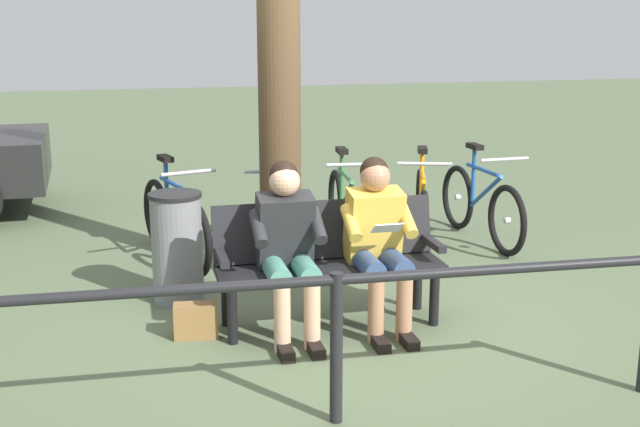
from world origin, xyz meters
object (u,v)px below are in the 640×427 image
object	(u,v)px
bicycle_green	(481,205)
bicycle_silver	(421,210)
person_reading	(378,236)
bicycle_red	(175,222)
person_companion	(288,241)
tree_trunk	(279,25)
handbag	(196,321)
bicycle_purple	(345,211)
litter_bin	(177,247)
bicycle_orange	(271,219)
bench	(328,254)

from	to	relation	value
bicycle_green	bicycle_silver	world-z (taller)	same
person_reading	bicycle_red	world-z (taller)	person_reading
person_companion	bicycle_silver	world-z (taller)	person_companion
person_reading	tree_trunk	xyz separation A→B (m)	(0.46, -1.14, 1.42)
handbag	bicycle_purple	xyz separation A→B (m)	(-1.58, -1.87, 0.24)
person_reading	litter_bin	world-z (taller)	person_reading
bicycle_silver	bicycle_orange	size ratio (longest dim) A/B	0.96
bicycle_green	bicycle_orange	xyz separation A→B (m)	(2.09, 0.05, 0.00)
bicycle_green	bicycle_red	bearing A→B (deg)	-93.25
bench	litter_bin	distance (m)	1.23
bicycle_purple	bicycle_red	distance (m)	1.59
person_reading	bicycle_orange	xyz separation A→B (m)	(0.42, -1.83, -0.31)
bicycle_purple	bicycle_red	size ratio (longest dim) A/B	1.03
person_companion	bicycle_orange	world-z (taller)	person_companion
bench	handbag	distance (m)	1.03
person_companion	tree_trunk	size ratio (longest dim) A/B	0.29
tree_trunk	bicycle_purple	distance (m)	2.06
bench	handbag	world-z (taller)	bench
person_companion	bicycle_orange	size ratio (longest dim) A/B	0.72
person_reading	bicycle_silver	xyz separation A→B (m)	(-1.03, -1.82, -0.31)
tree_trunk	bicycle_green	size ratio (longest dim) A/B	2.48
bench	bicycle_orange	distance (m)	1.67
bicycle_green	bicycle_red	size ratio (longest dim) A/B	1.03
handbag	bicycle_green	xyz separation A→B (m)	(-2.94, -1.79, 0.24)
bicycle_red	bicycle_purple	bearing A→B (deg)	75.77
tree_trunk	litter_bin	bearing A→B (deg)	17.38
tree_trunk	bicycle_orange	distance (m)	1.86
bicycle_green	bicycle_silver	xyz separation A→B (m)	(0.64, 0.06, 0.00)
tree_trunk	litter_bin	size ratio (longest dim) A/B	4.87
bicycle_silver	handbag	bearing A→B (deg)	-34.04
bicycle_silver	bicycle_green	bearing A→B (deg)	114.39
bench	person_companion	size ratio (longest dim) A/B	1.34
bench	litter_bin	xyz separation A→B (m)	(1.01, -0.70, -0.08)
bicycle_red	litter_bin	bearing A→B (deg)	-18.44
bench	handbag	bearing A→B (deg)	4.86
bicycle_red	tree_trunk	bearing A→B (deg)	30.34
tree_trunk	bicycle_red	world-z (taller)	tree_trunk
bicycle_silver	bicycle_purple	xyz separation A→B (m)	(0.72, -0.14, 0.00)
person_reading	tree_trunk	distance (m)	1.87
bench	bicycle_red	world-z (taller)	bicycle_red
bench	person_reading	distance (m)	0.39
person_companion	bicycle_green	size ratio (longest dim) A/B	0.71
bicycle_red	person_companion	bearing A→B (deg)	2.76
tree_trunk	bicycle_purple	bearing A→B (deg)	-133.36
litter_bin	bicycle_red	distance (m)	1.06
person_reading	bicycle_green	xyz separation A→B (m)	(-1.67, -1.88, -0.31)
person_companion	bicycle_silver	bearing A→B (deg)	-132.13
bicycle_purple	bicycle_red	bearing A→B (deg)	-83.16
bicycle_silver	tree_trunk	bearing A→B (deg)	-46.33
bench	bicycle_red	size ratio (longest dim) A/B	0.98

